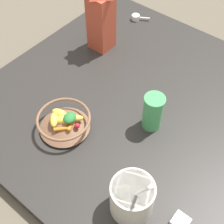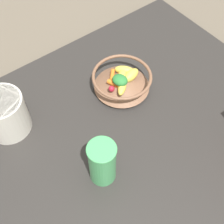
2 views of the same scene
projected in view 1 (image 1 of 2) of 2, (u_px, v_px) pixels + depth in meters
name	position (u px, v px, depth m)	size (l,w,h in m)	color
ground_plane	(135.00, 109.00, 1.24)	(6.00, 6.00, 0.00)	#665B4C
countertop	(135.00, 105.00, 1.22)	(1.10, 1.10, 0.05)	#2D2B28
fruit_bowl	(64.00, 122.00, 1.09)	(0.19, 0.19, 0.08)	brown
milk_carton	(101.00, 17.00, 1.29)	(0.09, 0.09, 0.30)	#CC4C33
yogurt_tub	(132.00, 197.00, 0.88)	(0.14, 0.13, 0.27)	silver
drinking_cup	(153.00, 111.00, 1.07)	(0.07, 0.07, 0.14)	#4CB266
spice_jar	(180.00, 223.00, 0.89)	(0.05, 0.05, 0.03)	silver
measuring_scoop	(136.00, 17.00, 1.52)	(0.08, 0.06, 0.03)	white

